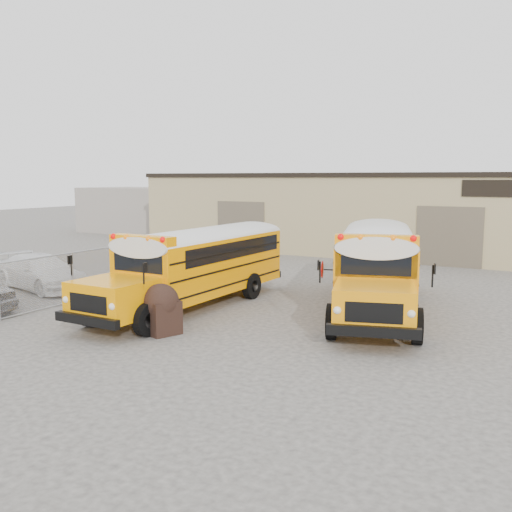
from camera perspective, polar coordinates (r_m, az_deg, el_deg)
The scene contains 9 objects.
ground at distance 17.53m, azimuth -4.13°, elevation -6.73°, with size 120.00×120.00×0.00m, color #464340.
warehouse at distance 35.46m, azimuth 13.93°, elevation 4.33°, with size 30.20×10.20×4.67m.
chainlink_fence at distance 23.29m, azimuth -12.46°, elevation -0.99°, with size 0.07×18.07×1.81m.
distant_building_left at distance 47.93m, azimuth -11.71°, elevation 4.57°, with size 8.00×6.00×3.60m, color gray.
school_bus_left at distance 24.41m, azimuth 1.78°, elevation 1.18°, with size 2.85×9.33×2.72m.
school_bus_right at distance 25.31m, azimuth 12.10°, elevation 1.39°, with size 5.03×9.93×2.83m.
tarp_bundle at distance 16.44m, azimuth -9.50°, elevation -5.16°, with size 1.20×1.15×1.44m.
car_white at distance 24.16m, azimuth -20.70°, elevation -1.52°, with size 1.92×4.73×1.37m, color white.
car_dark at distance 29.24m, azimuth -7.95°, elevation 0.56°, with size 1.56×4.48×1.48m, color black.
Camera 1 is at (9.36, -14.15, 4.40)m, focal length 40.00 mm.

